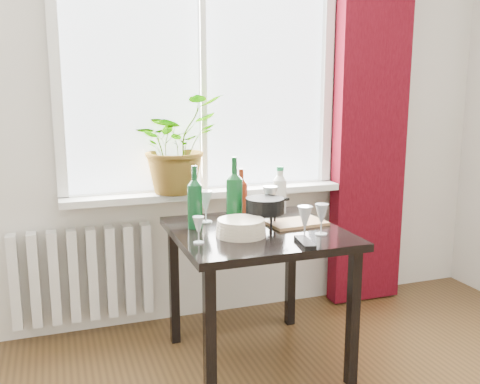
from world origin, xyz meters
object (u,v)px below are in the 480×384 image
object	(u,v)px
potted_plant	(176,144)
wineglass_back_center	(270,203)
fondue_pot	(265,213)
table	(257,246)
wineglass_back_left	(206,206)
cutting_board	(296,223)
bottle_amber	(241,193)
radiator	(83,274)
wineglass_front_right	(305,223)
wineglass_front_left	(199,230)
plate_stack	(241,228)
cleaning_bottle	(280,190)
wine_bottle_right	(234,191)
wine_bottle_left	(195,196)
tv_remote	(305,242)

from	to	relation	value
potted_plant	wineglass_back_center	world-z (taller)	potted_plant
fondue_pot	table	bearing A→B (deg)	-143.23
wineglass_back_left	cutting_board	distance (m)	0.49
bottle_amber	cutting_board	distance (m)	0.36
radiator	wineglass_front_right	bearing A→B (deg)	-41.57
wineglass_front_left	cutting_board	distance (m)	0.61
potted_plant	plate_stack	world-z (taller)	potted_plant
table	cleaning_bottle	distance (m)	0.45
plate_stack	wineglass_back_left	bearing A→B (deg)	106.36
cleaning_bottle	table	bearing A→B (deg)	-130.66
radiator	wine_bottle_right	xyz separation A→B (m)	(0.77, -0.51, 0.55)
cleaning_bottle	wineglass_front_right	world-z (taller)	cleaning_bottle
wineglass_front_right	fondue_pot	distance (m)	0.29
wineglass_back_center	plate_stack	bearing A→B (deg)	-138.23
wine_bottle_right	wineglass_front_right	xyz separation A→B (m)	(0.23, -0.37, -0.10)
wineglass_front_right	wineglass_back_left	distance (m)	0.60
potted_plant	wineglass_front_right	world-z (taller)	potted_plant
potted_plant	wineglass_back_center	size ratio (longest dim) A/B	2.87
wine_bottle_left	cutting_board	size ratio (longest dim) A/B	1.10
cleaning_bottle	plate_stack	distance (m)	0.54
potted_plant	wineglass_front_left	distance (m)	0.79
table	cutting_board	xyz separation A→B (m)	(0.23, 0.02, 0.10)
cleaning_bottle	tv_remote	size ratio (longest dim) A/B	1.45
tv_remote	cutting_board	size ratio (longest dim) A/B	0.62
bottle_amber	wineglass_back_center	xyz separation A→B (m)	(0.12, -0.13, -0.04)
cleaning_bottle	tv_remote	world-z (taller)	cleaning_bottle
tv_remote	wineglass_back_center	bearing A→B (deg)	97.72
plate_stack	radiator	bearing A→B (deg)	135.62
wineglass_back_center	fondue_pot	world-z (taller)	wineglass_back_center
wineglass_back_left	plate_stack	xyz separation A→B (m)	(0.09, -0.31, -0.05)
radiator	wine_bottle_right	world-z (taller)	wine_bottle_right
wine_bottle_right	cleaning_bottle	world-z (taller)	wine_bottle_right
wineglass_front_left	plate_stack	bearing A→B (deg)	13.34
wineglass_back_center	cleaning_bottle	bearing A→B (deg)	51.87
cleaning_bottle	tv_remote	xyz separation A→B (m)	(-0.14, -0.62, -0.13)
bottle_amber	wineglass_front_left	world-z (taller)	bottle_amber
potted_plant	table	bearing A→B (deg)	-63.56
wine_bottle_left	wineglass_back_left	bearing A→B (deg)	47.29
potted_plant	cleaning_bottle	xyz separation A→B (m)	(0.54, -0.28, -0.26)
wineglass_front_right	fondue_pot	xyz separation A→B (m)	(-0.09, 0.28, -0.01)
wineglass_back_left	potted_plant	bearing A→B (deg)	102.45
wineglass_back_left	wineglass_front_right	bearing A→B (deg)	-53.38
wineglass_back_left	tv_remote	bearing A→B (deg)	-59.61
wine_bottle_left	wineglass_front_right	distance (m)	0.59
fondue_pot	wineglass_front_right	bearing A→B (deg)	-59.69
table	bottle_amber	size ratio (longest dim) A/B	2.98
wineglass_front_right	wineglass_front_left	xyz separation A→B (m)	(-0.50, 0.11, -0.02)
radiator	plate_stack	distance (m)	1.10
wine_bottle_left	cleaning_bottle	world-z (taller)	wine_bottle_left
tv_remote	wineglass_front_right	bearing A→B (deg)	74.50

